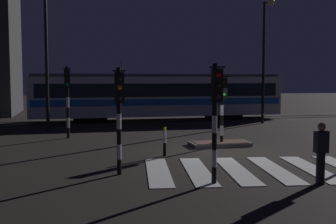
# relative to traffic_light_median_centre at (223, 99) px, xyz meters

# --- Properties ---
(ground_plane) EXTENTS (120.00, 120.00, 0.00)m
(ground_plane) POSITION_rel_traffic_light_median_centre_xyz_m (-0.67, -1.34, -2.05)
(ground_plane) COLOR black
(rail_near) EXTENTS (80.00, 0.12, 0.03)m
(rail_near) POSITION_rel_traffic_light_median_centre_xyz_m (-0.67, 10.99, -2.04)
(rail_near) COLOR #59595E
(rail_near) RESTS_ON ground
(rail_far) EXTENTS (80.00, 0.12, 0.03)m
(rail_far) POSITION_rel_traffic_light_median_centre_xyz_m (-0.67, 12.42, -2.04)
(rail_far) COLOR #59595E
(rail_far) RESTS_ON ground
(crosswalk_zebra) EXTENTS (7.43, 5.04, 0.02)m
(crosswalk_zebra) POSITION_rel_traffic_light_median_centre_xyz_m (-0.67, -4.74, -2.04)
(crosswalk_zebra) COLOR silver
(crosswalk_zebra) RESTS_ON ground
(traffic_island) EXTENTS (2.59, 1.21, 0.18)m
(traffic_island) POSITION_rel_traffic_light_median_centre_xyz_m (-0.08, 0.12, -1.96)
(traffic_island) COLOR slate
(traffic_island) RESTS_ON ground
(traffic_light_median_centre) EXTENTS (0.36, 0.42, 3.11)m
(traffic_light_median_centre) POSITION_rel_traffic_light_median_centre_xyz_m (0.00, 0.00, 0.00)
(traffic_light_median_centre) COLOR black
(traffic_light_median_centre) RESTS_ON ground
(traffic_light_kerb_mid_left) EXTENTS (0.36, 0.42, 3.33)m
(traffic_light_kerb_mid_left) POSITION_rel_traffic_light_median_centre_xyz_m (-2.53, -6.17, 0.15)
(traffic_light_kerb_mid_left) COLOR black
(traffic_light_kerb_mid_left) RESTS_ON ground
(traffic_light_corner_near_left) EXTENTS (0.36, 0.42, 3.25)m
(traffic_light_corner_near_left) POSITION_rel_traffic_light_median_centre_xyz_m (-4.97, -4.45, 0.09)
(traffic_light_corner_near_left) COLOR black
(traffic_light_corner_near_left) RESTS_ON ground
(traffic_light_corner_far_left) EXTENTS (0.36, 0.42, 3.52)m
(traffic_light_corner_far_left) POSITION_rel_traffic_light_median_centre_xyz_m (-6.54, 3.92, 0.27)
(traffic_light_corner_far_left) COLOR black
(traffic_light_corner_far_left) RESTS_ON ground
(street_lamp_trackside_right) EXTENTS (0.44, 1.21, 7.90)m
(street_lamp_trackside_right) POSITION_rel_traffic_light_median_centre_xyz_m (5.89, 7.96, 2.89)
(street_lamp_trackside_right) COLOR black
(street_lamp_trackside_right) RESTS_ON ground
(street_lamp_trackside_left) EXTENTS (0.44, 1.21, 7.91)m
(street_lamp_trackside_left) POSITION_rel_traffic_light_median_centre_xyz_m (-7.66, 7.10, 2.90)
(street_lamp_trackside_left) COLOR black
(street_lamp_trackside_left) RESTS_ON ground
(tram) EXTENTS (17.68, 2.58, 4.15)m
(tram) POSITION_rel_traffic_light_median_centre_xyz_m (-0.33, 11.70, -0.30)
(tram) COLOR silver
(tram) RESTS_ON ground
(pedestrian_waiting_at_kerb) EXTENTS (0.36, 0.24, 1.71)m
(pedestrian_waiting_at_kerb) POSITION_rel_traffic_light_median_centre_xyz_m (0.32, -6.78, -1.18)
(pedestrian_waiting_at_kerb) COLOR black
(pedestrian_waiting_at_kerb) RESTS_ON ground
(bollard_island_edge) EXTENTS (0.12, 0.12, 1.11)m
(bollard_island_edge) POSITION_rel_traffic_light_median_centre_xyz_m (-2.96, -1.72, -1.49)
(bollard_island_edge) COLOR black
(bollard_island_edge) RESTS_ON ground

